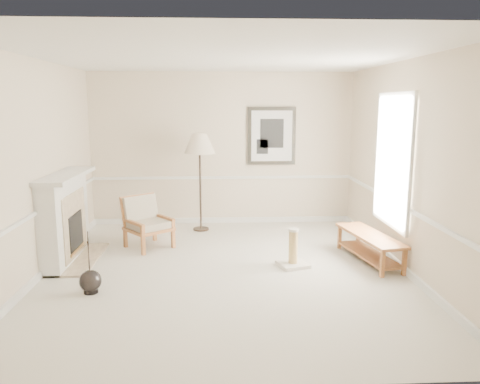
# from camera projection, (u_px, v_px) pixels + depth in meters

# --- Properties ---
(ground) EXTENTS (5.50, 5.50, 0.00)m
(ground) POSITION_uv_depth(u_px,v_px,m) (225.00, 271.00, 6.54)
(ground) COLOR silver
(ground) RESTS_ON ground
(room) EXTENTS (5.04, 5.54, 2.92)m
(room) POSITION_uv_depth(u_px,v_px,m) (234.00, 137.00, 6.28)
(room) COLOR beige
(room) RESTS_ON ground
(fireplace) EXTENTS (0.64, 1.64, 1.31)m
(fireplace) POSITION_uv_depth(u_px,v_px,m) (66.00, 218.00, 6.90)
(fireplace) COLOR white
(fireplace) RESTS_ON ground
(floor_vase) EXTENTS (0.27, 0.27, 0.80)m
(floor_vase) POSITION_uv_depth(u_px,v_px,m) (90.00, 282.00, 5.76)
(floor_vase) COLOR black
(floor_vase) RESTS_ON ground
(armchair) EXTENTS (0.91, 0.92, 0.84)m
(armchair) POSITION_uv_depth(u_px,v_px,m) (145.00, 220.00, 7.61)
(armchair) COLOR #995431
(armchair) RESTS_ON ground
(floor_lamp) EXTENTS (0.74, 0.74, 1.78)m
(floor_lamp) POSITION_uv_depth(u_px,v_px,m) (200.00, 146.00, 8.40)
(floor_lamp) COLOR black
(floor_lamp) RESTS_ON ground
(bench) EXTENTS (0.69, 1.50, 0.41)m
(bench) POSITION_uv_depth(u_px,v_px,m) (369.00, 243.00, 6.92)
(bench) COLOR #995431
(bench) RESTS_ON ground
(scratching_post) EXTENTS (0.49, 0.49, 0.56)m
(scratching_post) POSITION_uv_depth(u_px,v_px,m) (293.00, 254.00, 6.72)
(scratching_post) COLOR white
(scratching_post) RESTS_ON ground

